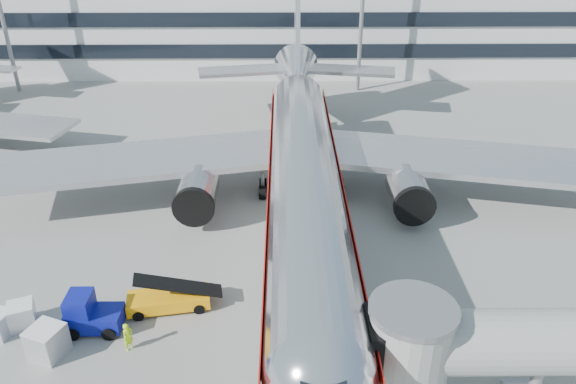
{
  "coord_description": "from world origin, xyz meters",
  "views": [
    {
      "loc": [
        -1.51,
        -27.19,
        22.24
      ],
      "look_at": [
        -1.18,
        6.93,
        4.0
      ],
      "focal_mm": 35.0,
      "sensor_mm": 36.0,
      "label": 1
    }
  ],
  "objects_px": {
    "belt_loader": "(169,299)",
    "cargo_container_right": "(22,315)",
    "baggage_tug": "(90,314)",
    "ramp_worker": "(128,337)",
    "main_jet": "(303,160)",
    "cargo_container_front": "(47,341)"
  },
  "relations": [
    {
      "from": "belt_loader",
      "to": "ramp_worker",
      "type": "relative_size",
      "value": 3.04
    },
    {
      "from": "main_jet",
      "to": "ramp_worker",
      "type": "distance_m",
      "value": 18.84
    },
    {
      "from": "baggage_tug",
      "to": "cargo_container_right",
      "type": "bearing_deg",
      "value": 175.65
    },
    {
      "from": "belt_loader",
      "to": "cargo_container_right",
      "type": "relative_size",
      "value": 2.87
    },
    {
      "from": "cargo_container_right",
      "to": "ramp_worker",
      "type": "height_order",
      "value": "ramp_worker"
    },
    {
      "from": "cargo_container_right",
      "to": "ramp_worker",
      "type": "relative_size",
      "value": 1.06
    },
    {
      "from": "baggage_tug",
      "to": "belt_loader",
      "type": "bearing_deg",
      "value": 23.4
    },
    {
      "from": "cargo_container_front",
      "to": "ramp_worker",
      "type": "height_order",
      "value": "cargo_container_front"
    },
    {
      "from": "belt_loader",
      "to": "cargo_container_front",
      "type": "relative_size",
      "value": 2.39
    },
    {
      "from": "belt_loader",
      "to": "cargo_container_front",
      "type": "bearing_deg",
      "value": -147.0
    },
    {
      "from": "cargo_container_right",
      "to": "ramp_worker",
      "type": "distance_m",
      "value": 6.88
    },
    {
      "from": "cargo_container_front",
      "to": "cargo_container_right",
      "type": "bearing_deg",
      "value": 135.2
    },
    {
      "from": "belt_loader",
      "to": "cargo_container_right",
      "type": "bearing_deg",
      "value": -169.76
    },
    {
      "from": "cargo_container_front",
      "to": "ramp_worker",
      "type": "bearing_deg",
      "value": 4.77
    },
    {
      "from": "cargo_container_front",
      "to": "ramp_worker",
      "type": "relative_size",
      "value": 1.28
    },
    {
      "from": "cargo_container_right",
      "to": "cargo_container_front",
      "type": "relative_size",
      "value": 0.83
    },
    {
      "from": "main_jet",
      "to": "ramp_worker",
      "type": "bearing_deg",
      "value": -122.7
    },
    {
      "from": "cargo_container_right",
      "to": "belt_loader",
      "type": "bearing_deg",
      "value": 10.24
    },
    {
      "from": "main_jet",
      "to": "belt_loader",
      "type": "relative_size",
      "value": 9.72
    },
    {
      "from": "cargo_container_front",
      "to": "main_jet",
      "type": "bearing_deg",
      "value": 48.17
    },
    {
      "from": "belt_loader",
      "to": "cargo_container_front",
      "type": "xyz_separation_m",
      "value": [
        -5.84,
        -3.79,
        0.21
      ]
    },
    {
      "from": "baggage_tug",
      "to": "ramp_worker",
      "type": "xyz_separation_m",
      "value": [
        2.55,
        -1.65,
        -0.18
      ]
    }
  ]
}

